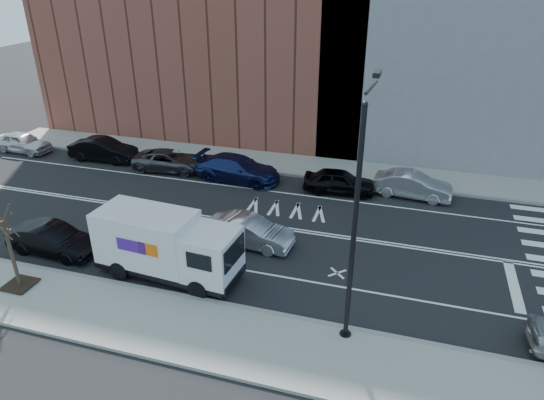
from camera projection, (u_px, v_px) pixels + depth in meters
The scene contains 17 objects.
ground at pixel (239, 222), 26.50m from camera, with size 120.00×120.00×0.00m, color black.
sidewalk_near at pixel (161, 324), 18.89m from camera, with size 44.00×3.60×0.15m, color gray.
sidewalk_far at pixel (282, 163), 34.04m from camera, with size 44.00×3.60×0.15m, color gray.
curb_near at pixel (182, 296), 20.44m from camera, with size 44.00×0.25×0.17m, color gray.
curb_far at pixel (275, 173), 32.48m from camera, with size 44.00×0.25×0.17m, color gray.
road_markings at pixel (239, 222), 26.50m from camera, with size 40.00×8.60×0.01m, color white, non-canonical shape.
streetlight at pixel (357, 213), 16.51m from camera, with size 0.44×4.02×9.34m.
street_tree at pixel (13, 260), 20.44m from camera, with size 1.20×1.20×3.75m.
fedex_van at pixel (166, 245), 21.32m from camera, with size 6.73×2.74×3.00m.
far_parked_a at pixel (23, 142), 36.04m from camera, with size 1.77×4.39×1.50m, color silver.
far_parked_b at pixel (103, 150), 34.46m from camera, with size 1.69×4.85×1.60m, color black.
far_parked_c at pixel (170, 161), 32.86m from camera, with size 2.28×4.95×1.38m, color #45464C.
far_parked_d at pixel (238, 168), 31.26m from camera, with size 2.28×5.61×1.63m, color navy.
far_parked_e at pixel (339, 181), 29.58m from camera, with size 1.76×4.37×1.49m, color black.
far_parked_f at pixel (413, 185), 29.06m from camera, with size 1.60×4.59×1.51m, color #B9B9BE.
driving_sedan at pixel (249, 231), 24.08m from camera, with size 1.57×4.50×1.48m, color #B9B8BD.
near_parked_rear_a at pixel (53, 240), 23.35m from camera, with size 1.56×4.47×1.47m, color black.
Camera 1 is at (8.42, -21.77, 12.73)m, focal length 32.00 mm.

